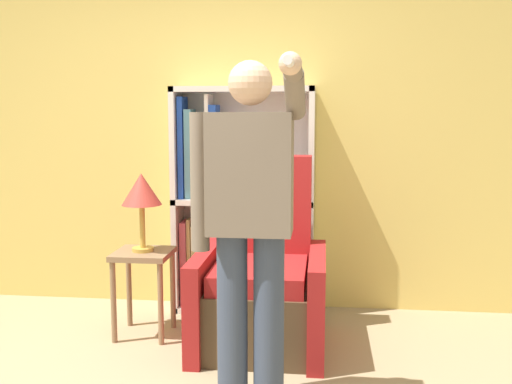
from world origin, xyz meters
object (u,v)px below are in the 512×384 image
armchair (261,287)px  side_table (143,269)px  bookcase (227,206)px  person_standing (250,218)px  table_lamp (141,192)px

armchair → side_table: 0.79m
bookcase → person_standing: (0.36, -1.52, 0.19)m
person_standing → side_table: size_ratio=3.01×
bookcase → person_standing: size_ratio=0.97×
bookcase → side_table: bookcase is taller
bookcase → side_table: (-0.46, -0.58, -0.34)m
person_standing → side_table: bearing=131.1°
armchair → table_lamp: bearing=177.1°
bookcase → table_lamp: (-0.46, -0.58, 0.17)m
armchair → table_lamp: size_ratio=2.31×
armchair → side_table: size_ratio=2.08×
side_table → table_lamp: table_lamp is taller
table_lamp → side_table: bearing=63.4°
bookcase → side_table: bearing=-128.6°
bookcase → side_table: 0.82m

